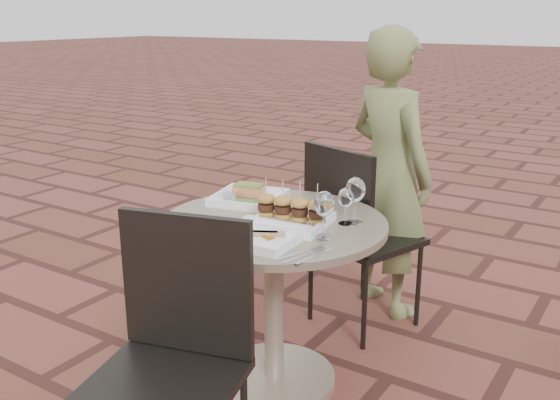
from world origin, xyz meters
The scene contains 13 objects.
ground centered at (0.00, 0.00, 0.00)m, with size 60.00×60.00×0.00m, color brown.
cafe_table centered at (0.02, 0.13, 0.48)m, with size 0.90×0.90×0.73m.
chair_far centered at (0.07, 0.74, 0.55)m, with size 0.56×0.56×0.93m.
chair_near centered at (0.11, -0.57, 0.55)m, with size 0.54×0.54×0.93m.
diner centered at (0.11, 1.06, 0.73)m, with size 0.53×0.35×1.46m, color olive.
plate_salmon centered at (-0.22, 0.29, 0.75)m, with size 0.34×0.34×0.08m.
plate_sliders centered at (0.10, 0.12, 0.77)m, with size 0.31×0.31×0.18m.
plate_tuna centered at (0.10, -0.08, 0.75)m, with size 0.30×0.30×0.03m.
wine_glass_right centered at (0.28, 0.06, 0.86)m, with size 0.08×0.08×0.18m.
wine_glass_mid centered at (0.27, 0.25, 0.83)m, with size 0.06×0.06×0.15m.
wine_glass_far centered at (0.30, 0.28, 0.86)m, with size 0.08×0.08×0.18m.
steel_ramekin centered at (-0.26, 0.21, 0.75)m, with size 0.07×0.07×0.05m, color silver.
cutlery_set centered at (0.32, -0.12, 0.73)m, with size 0.10×0.22×0.00m, color silver, non-canonical shape.
Camera 1 is at (1.31, -1.82, 1.52)m, focal length 40.00 mm.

